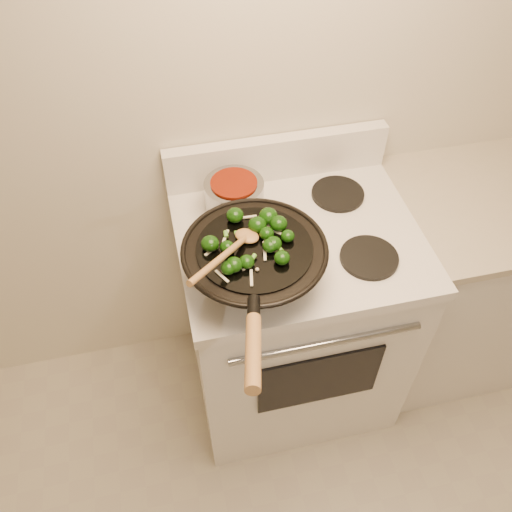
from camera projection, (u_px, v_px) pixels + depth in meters
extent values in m
plane|color=silver|center=(284.00, 73.00, 1.67)|extent=(3.50, 0.00, 3.50)
cube|color=white|center=(292.00, 321.00, 2.09)|extent=(0.76, 0.64, 0.88)
cube|color=white|center=(299.00, 239.00, 1.75)|extent=(0.78, 0.66, 0.04)
cube|color=white|center=(277.00, 157.00, 1.87)|extent=(0.78, 0.05, 0.16)
cylinder|color=gray|center=(326.00, 344.00, 1.62)|extent=(0.60, 0.02, 0.02)
cube|color=black|center=(319.00, 380.00, 1.80)|extent=(0.42, 0.01, 0.28)
cylinder|color=black|center=(255.00, 278.00, 1.61)|extent=(0.18, 0.18, 0.01)
cylinder|color=black|center=(369.00, 257.00, 1.66)|extent=(0.18, 0.18, 0.01)
cylinder|color=black|center=(235.00, 210.00, 1.80)|extent=(0.18, 0.18, 0.01)
cylinder|color=black|center=(338.00, 194.00, 1.85)|extent=(0.18, 0.18, 0.01)
cube|color=white|center=(475.00, 280.00, 2.23)|extent=(0.84, 0.60, 0.88)
torus|color=black|center=(255.00, 249.00, 1.51)|extent=(0.42, 0.42, 0.02)
cylinder|color=black|center=(255.00, 248.00, 1.51)|extent=(0.33, 0.33, 0.01)
cylinder|color=black|center=(254.00, 308.00, 1.33)|extent=(0.05, 0.07, 0.04)
cylinder|color=#A37340|center=(253.00, 352.00, 1.22)|extent=(0.09, 0.22, 0.07)
ellipsoid|color=#0F3308|center=(234.00, 265.00, 1.44)|extent=(0.05, 0.05, 0.04)
cylinder|color=#48832F|center=(239.00, 267.00, 1.45)|extent=(0.02, 0.02, 0.02)
ellipsoid|color=#0F3308|center=(279.00, 223.00, 1.54)|extent=(0.05, 0.05, 0.04)
ellipsoid|color=#0F3308|center=(235.00, 215.00, 1.56)|extent=(0.05, 0.05, 0.04)
ellipsoid|color=#0F3308|center=(228.00, 268.00, 1.44)|extent=(0.04, 0.04, 0.04)
cylinder|color=#48832F|center=(233.00, 270.00, 1.45)|extent=(0.02, 0.02, 0.02)
ellipsoid|color=#0F3308|center=(273.00, 244.00, 1.49)|extent=(0.05, 0.05, 0.04)
ellipsoid|color=#0F3308|center=(227.00, 247.00, 1.49)|extent=(0.04, 0.04, 0.03)
ellipsoid|color=#0F3308|center=(268.00, 216.00, 1.56)|extent=(0.06, 0.06, 0.05)
cylinder|color=#48832F|center=(274.00, 219.00, 1.57)|extent=(0.02, 0.02, 0.02)
ellipsoid|color=#0F3308|center=(267.00, 233.00, 1.52)|extent=(0.04, 0.04, 0.04)
ellipsoid|color=#0F3308|center=(270.00, 246.00, 1.49)|extent=(0.04, 0.04, 0.04)
ellipsoid|color=#0F3308|center=(247.00, 262.00, 1.45)|extent=(0.04, 0.04, 0.04)
cylinder|color=#48832F|center=(251.00, 264.00, 1.46)|extent=(0.02, 0.01, 0.02)
ellipsoid|color=#0F3308|center=(257.00, 225.00, 1.54)|extent=(0.05, 0.05, 0.04)
ellipsoid|color=#0F3308|center=(288.00, 236.00, 1.52)|extent=(0.04, 0.04, 0.03)
ellipsoid|color=#0F3308|center=(210.00, 244.00, 1.49)|extent=(0.05, 0.05, 0.04)
cylinder|color=#48832F|center=(216.00, 246.00, 1.50)|extent=(0.02, 0.02, 0.02)
ellipsoid|color=#0F3308|center=(282.00, 258.00, 1.46)|extent=(0.04, 0.04, 0.04)
cube|color=white|center=(275.00, 251.00, 1.50)|extent=(0.04, 0.04, 0.00)
cube|color=white|center=(251.00, 278.00, 1.43)|extent=(0.02, 0.06, 0.00)
cube|color=white|center=(248.00, 217.00, 1.58)|extent=(0.05, 0.01, 0.00)
cube|color=white|center=(265.00, 253.00, 1.49)|extent=(0.02, 0.06, 0.00)
cube|color=white|center=(278.00, 232.00, 1.54)|extent=(0.03, 0.03, 0.00)
cube|color=white|center=(274.00, 225.00, 1.56)|extent=(0.05, 0.01, 0.00)
cube|color=white|center=(241.00, 264.00, 1.46)|extent=(0.01, 0.04, 0.00)
cube|color=white|center=(222.00, 276.00, 1.43)|extent=(0.03, 0.05, 0.00)
cube|color=white|center=(269.00, 245.00, 1.51)|extent=(0.03, 0.04, 0.00)
cube|color=white|center=(225.00, 237.00, 1.53)|extent=(0.03, 0.06, 0.00)
cube|color=white|center=(212.00, 250.00, 1.50)|extent=(0.05, 0.04, 0.00)
cylinder|color=#59A234|center=(253.00, 258.00, 1.47)|extent=(0.02, 0.03, 0.02)
cylinder|color=#59A234|center=(213.00, 241.00, 1.51)|extent=(0.01, 0.02, 0.02)
cylinder|color=#59A234|center=(247.00, 240.00, 1.52)|extent=(0.03, 0.02, 0.02)
cylinder|color=#59A234|center=(280.00, 249.00, 1.49)|extent=(0.02, 0.02, 0.02)
cylinder|color=#59A234|center=(240.00, 233.00, 1.53)|extent=(0.02, 0.03, 0.01)
cylinder|color=#59A234|center=(226.00, 234.00, 1.53)|extent=(0.03, 0.03, 0.02)
sphere|color=beige|center=(268.00, 241.00, 1.52)|extent=(0.01, 0.01, 0.01)
sphere|color=beige|center=(281.00, 259.00, 1.47)|extent=(0.01, 0.01, 0.01)
sphere|color=beige|center=(255.00, 238.00, 1.53)|extent=(0.01, 0.01, 0.01)
sphere|color=beige|center=(257.00, 269.00, 1.45)|extent=(0.01, 0.01, 0.01)
ellipsoid|color=#A37340|center=(247.00, 236.00, 1.52)|extent=(0.09, 0.09, 0.02)
cylinder|color=#A37340|center=(220.00, 259.00, 1.40)|extent=(0.20, 0.23, 0.12)
cylinder|color=gray|center=(234.00, 196.00, 1.76)|extent=(0.19, 0.19, 0.11)
cylinder|color=#671404|center=(234.00, 183.00, 1.71)|extent=(0.15, 0.15, 0.01)
cylinder|color=black|center=(230.00, 219.00, 1.62)|extent=(0.05, 0.12, 0.02)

